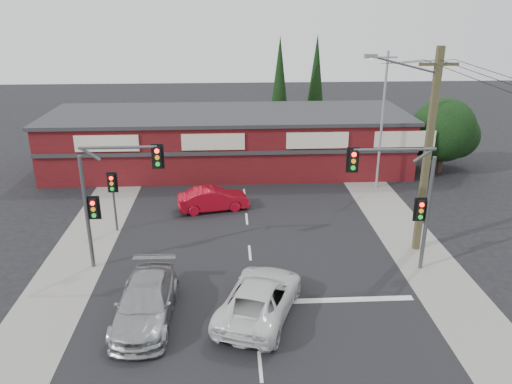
{
  "coord_description": "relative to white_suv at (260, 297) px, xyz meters",
  "views": [
    {
      "loc": [
        -0.91,
        -19.34,
        11.78
      ],
      "look_at": [
        0.31,
        3.0,
        3.26
      ],
      "focal_mm": 35.0,
      "sensor_mm": 36.0,
      "label": 1
    }
  ],
  "objects": [
    {
      "name": "traffic_mast_left",
      "position": [
        -6.61,
        4.29,
        3.17
      ],
      "size": [
        3.77,
        0.27,
        5.97
      ],
      "color": "#47494C",
      "rests_on": "ground"
    },
    {
      "name": "white_suv",
      "position": [
        0.0,
        0.0,
        0.0
      ],
      "size": [
        4.24,
        6.0,
        1.52
      ],
      "primitive_type": "imported",
      "rotation": [
        0.0,
        0.0,
        2.79
      ],
      "color": "silver",
      "rests_on": "ground"
    },
    {
      "name": "stop_line",
      "position": [
        3.32,
        0.78,
        -0.74
      ],
      "size": [
        6.5,
        0.35,
        0.01
      ],
      "primitive_type": "cube",
      "color": "silver",
      "rests_on": "ground"
    },
    {
      "name": "power_lines",
      "position": [
        8.29,
        -0.19,
        8.28
      ],
      "size": [
        2.01,
        29.0,
        1.22
      ],
      "color": "black",
      "rests_on": "ground"
    },
    {
      "name": "verge_left",
      "position": [
        -8.68,
        7.28,
        -0.75
      ],
      "size": [
        3.0,
        70.0,
        0.02
      ],
      "primitive_type": "cube",
      "color": "gray",
      "rests_on": "ground"
    },
    {
      "name": "conifer_near",
      "position": [
        3.32,
        26.28,
        4.72
      ],
      "size": [
        1.8,
        1.8,
        9.25
      ],
      "color": "#2D2116",
      "rests_on": "ground"
    },
    {
      "name": "utility_pole",
      "position": [
        8.18,
        5.27,
        4.64
      ],
      "size": [
        4.38,
        0.59,
        10.0
      ],
      "color": "#4E482B",
      "rests_on": "ground"
    },
    {
      "name": "shop_building",
      "position": [
        -1.18,
        19.27,
        1.37
      ],
      "size": [
        27.3,
        8.4,
        4.22
      ],
      "color": "#4C0F13",
      "rests_on": "ground"
    },
    {
      "name": "road_strip",
      "position": [
        -0.18,
        7.28,
        -0.75
      ],
      "size": [
        14.0,
        70.0,
        0.01
      ],
      "primitive_type": "cube",
      "color": "black",
      "rests_on": "ground"
    },
    {
      "name": "silver_suv",
      "position": [
        -4.51,
        -0.12,
        0.01
      ],
      "size": [
        2.28,
        5.37,
        1.55
      ],
      "primitive_type": "imported",
      "rotation": [
        0.0,
        0.0,
        -0.02
      ],
      "color": "#9C9FA1",
      "rests_on": "ground"
    },
    {
      "name": "conifer_far",
      "position": [
        6.82,
        28.28,
        4.72
      ],
      "size": [
        1.8,
        1.8,
        9.25
      ],
      "color": "#2D2116",
      "rests_on": "ground"
    },
    {
      "name": "pedestal_signal",
      "position": [
        -7.38,
        8.29,
        1.65
      ],
      "size": [
        0.55,
        0.27,
        3.38
      ],
      "color": "#47494C",
      "rests_on": "ground"
    },
    {
      "name": "lane_dashes",
      "position": [
        -0.18,
        9.43,
        -0.74
      ],
      "size": [
        0.12,
        51.9,
        0.01
      ],
      "color": "silver",
      "rests_on": "ground"
    },
    {
      "name": "traffic_mast_right",
      "position": [
        6.68,
        3.29,
        3.19
      ],
      "size": [
        3.96,
        0.27,
        5.97
      ],
      "color": "#47494C",
      "rests_on": "ground"
    },
    {
      "name": "verge_right",
      "position": [
        8.32,
        7.28,
        -0.75
      ],
      "size": [
        3.0,
        70.0,
        0.02
      ],
      "primitive_type": "cube",
      "color": "gray",
      "rests_on": "ground"
    },
    {
      "name": "steel_pole",
      "position": [
        8.82,
        14.28,
        3.94
      ],
      "size": [
        1.2,
        0.16,
        9.0
      ],
      "color": "gray",
      "rests_on": "ground"
    },
    {
      "name": "ground",
      "position": [
        -0.18,
        2.28,
        -0.76
      ],
      "size": [
        120.0,
        120.0,
        0.0
      ],
      "primitive_type": "plane",
      "color": "black",
      "rests_on": "ground"
    },
    {
      "name": "tree_cluster",
      "position": [
        14.51,
        17.72,
        2.14
      ],
      "size": [
        5.9,
        5.1,
        5.5
      ],
      "color": "#2D2116",
      "rests_on": "ground"
    },
    {
      "name": "red_sedan",
      "position": [
        -2.14,
        10.95,
        -0.06
      ],
      "size": [
        4.44,
        2.31,
        1.39
      ],
      "primitive_type": "imported",
      "rotation": [
        0.0,
        0.0,
        1.78
      ],
      "color": "#A70A1B",
      "rests_on": "ground"
    }
  ]
}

